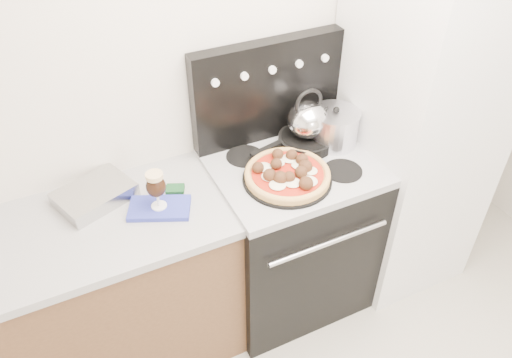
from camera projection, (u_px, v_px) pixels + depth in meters
room_shell at (417, 244)px, 1.49m from camera, size 3.52×3.01×2.52m
base_cabinet at (76, 308)px, 2.30m from camera, size 1.45×0.60×0.86m
countertop at (50, 240)px, 2.02m from camera, size 1.48×0.63×0.04m
stove_body at (289, 235)px, 2.65m from camera, size 0.76×0.65×0.88m
cooktop at (293, 167)px, 2.36m from camera, size 0.76×0.65×0.04m
backguard at (267, 91)px, 2.38m from camera, size 0.76×0.08×0.50m
fridge at (415, 126)px, 2.54m from camera, size 0.64×0.68×1.90m
foil_sheet at (95, 194)px, 2.16m from camera, size 0.37×0.32×0.06m
oven_mitt at (160, 208)px, 2.12m from camera, size 0.30×0.24×0.02m
beer_glass at (157, 190)px, 2.05m from camera, size 0.09×0.09×0.18m
pizza_pan at (287, 179)px, 2.25m from camera, size 0.49×0.49×0.01m
pizza at (288, 173)px, 2.23m from camera, size 0.46×0.46×0.05m
skillet at (306, 140)px, 2.45m from camera, size 0.33×0.33×0.05m
tea_kettle at (308, 117)px, 2.37m from camera, size 0.22×0.22×0.22m
stock_pot at (334, 128)px, 2.43m from camera, size 0.25×0.25×0.17m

